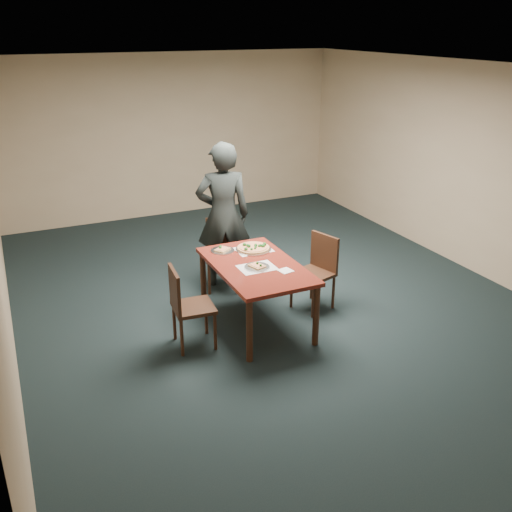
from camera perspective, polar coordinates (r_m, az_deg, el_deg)
name	(u,v)px	position (r m, az deg, el deg)	size (l,w,h in m)	color
ground	(272,302)	(7.19, 1.57, -4.57)	(8.00, 8.00, 0.00)	black
room_shell	(273,165)	(6.58, 1.73, 9.05)	(8.00, 8.00, 8.00)	tan
dining_table	(256,272)	(6.40, 0.00, -1.59)	(0.90, 1.50, 0.75)	#571711
chair_far	(223,249)	(7.43, -3.37, 0.68)	(0.54, 0.54, 0.91)	black
chair_left	(186,303)	(6.06, -7.01, -4.69)	(0.45, 0.45, 0.91)	black
chair_right	(318,267)	(6.91, 6.18, -1.14)	(0.53, 0.53, 0.91)	black
diner	(223,215)	(7.35, -3.31, 4.08)	(0.69, 0.46, 1.91)	black
placemat_main	(253,250)	(6.76, -0.26, 0.64)	(0.42, 0.32, 0.00)	white
placemat_near	(257,268)	(6.27, 0.10, -1.16)	(0.40, 0.30, 0.00)	white
pizza_pan	(253,248)	(6.75, -0.26, 0.82)	(0.42, 0.42, 0.07)	silver
slice_plate_near	(257,266)	(6.27, 0.11, -1.05)	(0.28, 0.28, 0.06)	silver
slice_plate_far	(222,250)	(6.74, -3.38, 0.61)	(0.28, 0.28, 0.06)	silver
napkin	(286,271)	(6.20, 2.97, -1.48)	(0.14, 0.14, 0.01)	white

